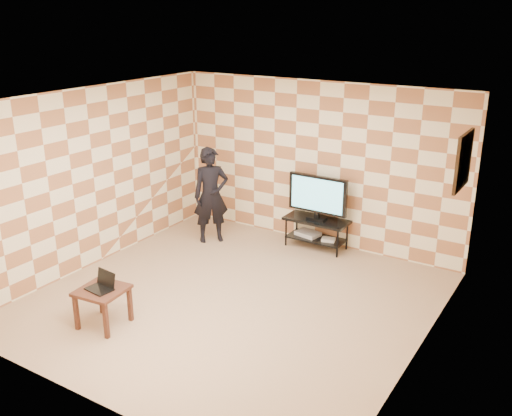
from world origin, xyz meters
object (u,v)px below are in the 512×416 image
at_px(tv_stand, 316,227).
at_px(person, 211,195).
at_px(tv, 318,195).
at_px(side_table, 102,295).

relative_size(tv_stand, person, 0.65).
height_order(tv, side_table, tv).
distance_m(tv_stand, side_table, 3.80).
xyz_separation_m(tv_stand, side_table, (-1.15, -3.62, 0.04)).
height_order(tv_stand, side_table, same).
bearing_deg(tv_stand, side_table, -107.68).
bearing_deg(person, side_table, -127.54).
relative_size(side_table, person, 0.37).
bearing_deg(tv_stand, tv, -89.47).
xyz_separation_m(tv_stand, tv, (0.00, -0.00, 0.54)).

